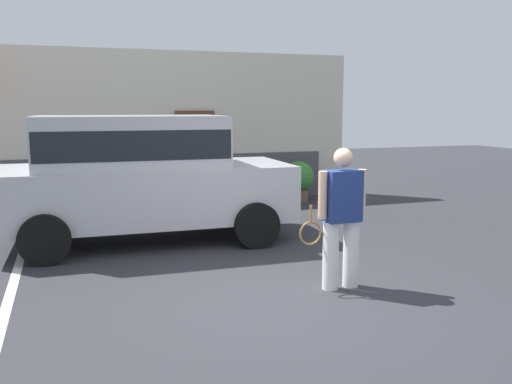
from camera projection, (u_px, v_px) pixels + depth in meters
ground_plane at (281, 296)px, 6.41m from camera, size 40.00×40.00×0.00m
parking_stripe_0 at (13, 284)px, 6.85m from camera, size 0.12×4.40×0.01m
house_frontage at (172, 132)px, 12.50m from camera, size 8.55×0.40×3.43m
parked_suv at (141, 172)px, 8.85m from camera, size 4.64×2.25×2.05m
tennis_player_man at (341, 217)px, 6.58m from camera, size 0.89×0.28×1.71m
potted_plant_by_porch at (299, 179)px, 12.79m from camera, size 0.71×0.71×0.94m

